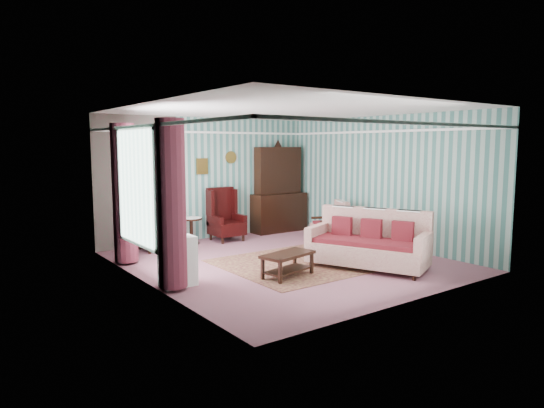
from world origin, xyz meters
TOP-DOWN VIEW (x-y plane):
  - floor at (0.00, 0.00)m, footprint 6.00×6.00m
  - room_shell at (-0.62, 0.18)m, footprint 5.53×6.02m
  - bookcase at (-1.35, 2.84)m, footprint 0.80×0.28m
  - dresser_hutch at (1.90, 2.72)m, footprint 1.50×0.56m
  - wingback_left at (-1.60, 2.45)m, footprint 0.76×0.80m
  - wingback_right at (0.15, 2.45)m, footprint 0.76×0.80m
  - seated_woman at (-1.60, 2.45)m, footprint 0.44×0.40m
  - round_side_table at (-0.70, 2.60)m, footprint 0.50×0.50m
  - nest_table at (2.47, 0.90)m, footprint 0.45×0.38m
  - plant_stand at (-2.40, -0.30)m, footprint 0.55×0.35m
  - rug at (0.30, -0.30)m, footprint 3.20×2.60m
  - sofa at (0.90, -1.30)m, footprint 1.74×2.36m
  - floral_armchair at (1.90, 0.80)m, footprint 1.03×1.05m
  - coffee_table at (-0.65, -0.91)m, footprint 1.06×0.68m
  - potted_plant_a at (-2.50, -0.40)m, footprint 0.44×0.40m
  - potted_plant_b at (-2.35, -0.20)m, footprint 0.28×0.25m
  - potted_plant_c at (-2.52, -0.22)m, footprint 0.24×0.24m

SIDE VIEW (x-z plane):
  - floor at x=0.00m, z-range 0.00..0.00m
  - rug at x=0.30m, z-range 0.00..0.01m
  - coffee_table at x=-0.65m, z-range 0.00..0.42m
  - nest_table at x=2.47m, z-range 0.00..0.54m
  - round_side_table at x=-0.70m, z-range 0.00..0.60m
  - plant_stand at x=-2.40m, z-range 0.00..0.80m
  - floral_armchair at x=1.90m, z-range 0.00..1.06m
  - sofa at x=0.90m, z-range 0.00..1.08m
  - seated_woman at x=-1.60m, z-range 0.00..1.18m
  - wingback_left at x=-1.60m, z-range 0.00..1.25m
  - wingback_right at x=0.15m, z-range 0.00..1.25m
  - potted_plant_c at x=-2.52m, z-range 0.80..1.17m
  - potted_plant_a at x=-2.50m, z-range 0.80..1.21m
  - potted_plant_b at x=-2.35m, z-range 0.80..1.23m
  - bookcase at x=-1.35m, z-range 0.00..2.24m
  - dresser_hutch at x=1.90m, z-range 0.00..2.36m
  - room_shell at x=-0.62m, z-range 0.55..3.46m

